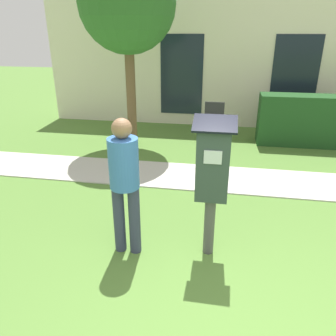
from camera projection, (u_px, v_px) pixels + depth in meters
sidewalk at (234, 179)px, 5.64m from camera, size 12.00×1.10×0.02m
building_facade at (237, 64)px, 8.26m from camera, size 10.00×0.26×3.20m
parking_meter at (212, 171)px, 3.42m from camera, size 0.44×0.31×1.59m
person_standing at (124, 178)px, 3.49m from camera, size 0.32×0.32×1.58m
outdoor_chair_left at (214, 119)px, 7.36m from camera, size 0.44×0.44×0.90m
outdoor_chair_middle at (268, 118)px, 7.50m from camera, size 0.44×0.44×0.90m
hedge_row at (319, 121)px, 7.15m from camera, size 2.57×0.60×1.10m
tree at (127, 4)px, 6.27m from camera, size 1.90×1.90×3.82m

